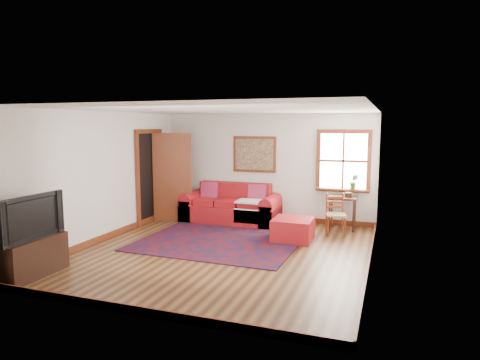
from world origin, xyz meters
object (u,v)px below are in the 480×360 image
at_px(ladder_back_chair, 335,213).
at_px(side_table, 343,202).
at_px(red_ottoman, 293,230).
at_px(red_leather_sofa, 231,209).
at_px(media_cabinet, 31,257).

bearing_deg(ladder_back_chair, side_table, 77.75).
distance_m(red_ottoman, ladder_back_chair, 1.08).
bearing_deg(red_ottoman, side_table, 55.27).
bearing_deg(red_leather_sofa, ladder_back_chair, -9.14).
bearing_deg(media_cabinet, ladder_back_chair, 45.51).
bearing_deg(red_ottoman, ladder_back_chair, 46.26).
bearing_deg(side_table, media_cabinet, -132.22).
xyz_separation_m(ladder_back_chair, media_cabinet, (-3.96, -4.03, -0.16)).
bearing_deg(red_leather_sofa, media_cabinet, -108.95).
relative_size(red_ottoman, ladder_back_chair, 0.90).
relative_size(red_leather_sofa, media_cabinet, 2.14).
distance_m(red_leather_sofa, ladder_back_chair, 2.48).
xyz_separation_m(red_ottoman, ladder_back_chair, (0.71, 0.77, 0.23)).
relative_size(red_leather_sofa, red_ottoman, 3.01).
xyz_separation_m(red_ottoman, side_table, (0.81, 1.21, 0.38)).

